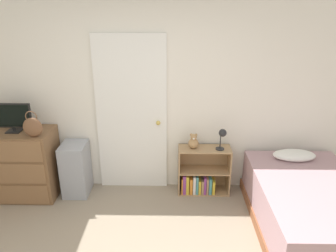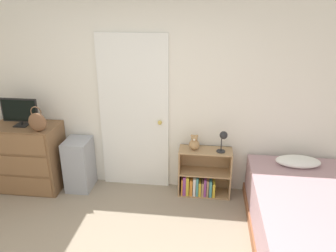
# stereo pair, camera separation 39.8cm
# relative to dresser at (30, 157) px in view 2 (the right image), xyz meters

# --- Properties ---
(wall_back) EXTENTS (10.00, 0.06, 2.55)m
(wall_back) POSITION_rel_dresser_xyz_m (1.49, 0.31, 0.82)
(wall_back) COLOR white
(wall_back) RESTS_ON ground_plane
(door_closed) EXTENTS (0.91, 0.09, 2.07)m
(door_closed) POSITION_rel_dresser_xyz_m (1.40, 0.25, 0.58)
(door_closed) COLOR white
(door_closed) RESTS_ON ground_plane
(dresser) EXTENTS (0.84, 0.52, 0.91)m
(dresser) POSITION_rel_dresser_xyz_m (0.00, 0.00, 0.00)
(dresser) COLOR brown
(dresser) RESTS_ON ground_plane
(tv) EXTENTS (0.48, 0.16, 0.36)m
(tv) POSITION_rel_dresser_xyz_m (-0.03, -0.00, 0.65)
(tv) COLOR black
(tv) RESTS_ON dresser
(handbag) EXTENTS (0.23, 0.10, 0.32)m
(handbag) POSITION_rel_dresser_xyz_m (0.29, -0.16, 0.58)
(handbag) COLOR brown
(handbag) RESTS_ON dresser
(storage_bin) EXTENTS (0.32, 0.39, 0.71)m
(storage_bin) POSITION_rel_dresser_xyz_m (0.66, 0.06, -0.10)
(storage_bin) COLOR #999EA8
(storage_bin) RESTS_ON ground_plane
(bookshelf) EXTENTS (0.68, 0.28, 0.64)m
(bookshelf) POSITION_rel_dresser_xyz_m (2.31, 0.12, -0.22)
(bookshelf) COLOR tan
(bookshelf) RESTS_ON ground_plane
(teddy_bear) EXTENTS (0.13, 0.13, 0.20)m
(teddy_bear) POSITION_rel_dresser_xyz_m (2.20, 0.12, 0.27)
(teddy_bear) COLOR tan
(teddy_bear) RESTS_ON bookshelf
(desk_lamp) EXTENTS (0.12, 0.12, 0.28)m
(desk_lamp) POSITION_rel_dresser_xyz_m (2.55, 0.08, 0.39)
(desk_lamp) COLOR #262628
(desk_lamp) RESTS_ON bookshelf
(bed) EXTENTS (1.18, 1.82, 0.67)m
(bed) POSITION_rel_dresser_xyz_m (3.46, -0.64, -0.17)
(bed) COLOR brown
(bed) RESTS_ON ground_plane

